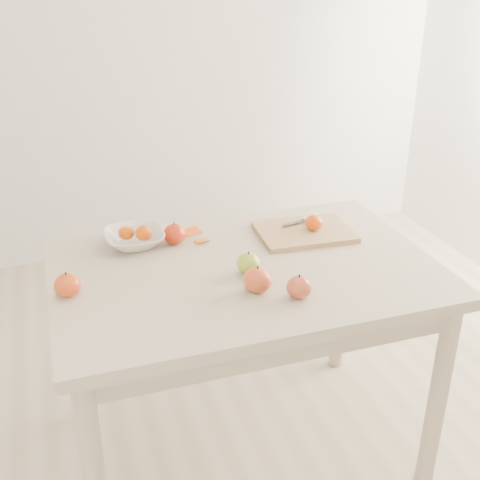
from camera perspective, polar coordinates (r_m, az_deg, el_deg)
name	(u,v)px	position (r m, az deg, el deg)	size (l,w,h in m)	color
ground	(244,446)	(2.34, 0.40, -18.92)	(3.50, 3.50, 0.00)	#C6B293
table	(245,294)	(1.94, 0.46, -5.10)	(1.20, 0.80, 0.75)	beige
cutting_board	(304,232)	(2.12, 6.11, 0.77)	(0.32, 0.24, 0.02)	tan
board_tangerine	(314,222)	(2.11, 7.01, 1.66)	(0.06, 0.06, 0.05)	#E13C07
fruit_bowl	(135,238)	(2.05, -9.95, 0.16)	(0.20, 0.20, 0.05)	white
bowl_tangerine_near	(126,233)	(2.05, -10.73, 0.69)	(0.05, 0.05, 0.05)	#D86907
bowl_tangerine_far	(144,233)	(2.03, -9.10, 0.67)	(0.06, 0.06, 0.05)	#D75207
orange_peel_a	(192,233)	(2.13, -4.60, 0.71)	(0.06, 0.04, 0.00)	#CB480E
orange_peel_b	(202,241)	(2.06, -3.65, -0.12)	(0.04, 0.04, 0.00)	#D2670E
paring_knife	(308,218)	(2.19, 6.50, 2.04)	(0.17, 0.06, 0.01)	white
apple_green	(249,264)	(1.84, 0.81, -2.25)	(0.07, 0.07, 0.07)	olive
apple_red_c	(258,280)	(1.74, 1.68, -3.80)	(0.08, 0.08, 0.08)	#A31B12
apple_red_d	(67,285)	(1.79, -16.04, -4.14)	(0.08, 0.08, 0.07)	maroon
apple_red_e	(299,287)	(1.72, 5.62, -4.48)	(0.07, 0.07, 0.07)	maroon
apple_red_a	(174,234)	(2.04, -6.23, 0.57)	(0.08, 0.08, 0.07)	#940505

